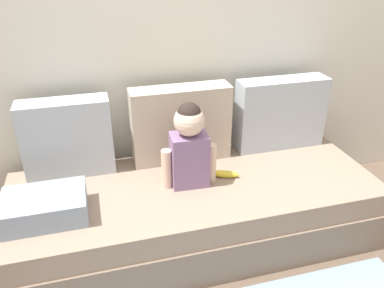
{
  "coord_description": "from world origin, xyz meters",
  "views": [
    {
      "loc": [
        -0.49,
        -1.76,
        1.58
      ],
      "look_at": [
        -0.01,
        0.0,
        0.64
      ],
      "focal_mm": 35.94,
      "sensor_mm": 36.0,
      "label": 1
    }
  ],
  "objects": [
    {
      "name": "folded_blanket",
      "position": [
        -0.79,
        -0.1,
        0.45
      ],
      "size": [
        0.4,
        0.28,
        0.12
      ],
      "primitive_type": "cube",
      "color": "#8E9EB2",
      "rests_on": "couch"
    },
    {
      "name": "throw_pillow_center",
      "position": [
        0.0,
        0.3,
        0.62
      ],
      "size": [
        0.6,
        0.16,
        0.46
      ],
      "primitive_type": "cube",
      "color": "#C1B29E",
      "rests_on": "couch"
    },
    {
      "name": "couch",
      "position": [
        0.0,
        0.0,
        0.19
      ],
      "size": [
        2.13,
        0.81,
        0.39
      ],
      "color": "#826C5B",
      "rests_on": "ground"
    },
    {
      "name": "toddler",
      "position": [
        -0.03,
        0.01,
        0.63
      ],
      "size": [
        0.31,
        0.16,
        0.48
      ],
      "color": "gray",
      "rests_on": "couch"
    },
    {
      "name": "back_wall",
      "position": [
        0.0,
        0.53,
        1.15
      ],
      "size": [
        5.33,
        0.1,
        2.3
      ],
      "primitive_type": "cube",
      "color": "silver",
      "rests_on": "ground"
    },
    {
      "name": "throw_pillow_left",
      "position": [
        -0.66,
        0.3,
        0.61
      ],
      "size": [
        0.49,
        0.16,
        0.45
      ],
      "primitive_type": "cube",
      "color": "#B2BCC6",
      "rests_on": "couch"
    },
    {
      "name": "throw_pillow_right",
      "position": [
        0.66,
        0.3,
        0.61
      ],
      "size": [
        0.58,
        0.16,
        0.46
      ],
      "primitive_type": "cube",
      "color": "#B2BCC6",
      "rests_on": "couch"
    },
    {
      "name": "ground_plane",
      "position": [
        0.0,
        0.0,
        0.0
      ],
      "size": [
        12.0,
        12.0,
        0.0
      ],
      "primitive_type": "plane",
      "color": "brown"
    },
    {
      "name": "banana",
      "position": [
        0.18,
        0.02,
        0.41
      ],
      "size": [
        0.17,
        0.11,
        0.04
      ],
      "primitive_type": "ellipsoid",
      "rotation": [
        0.0,
        0.0,
        -0.41
      ],
      "color": "yellow",
      "rests_on": "couch"
    }
  ]
}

